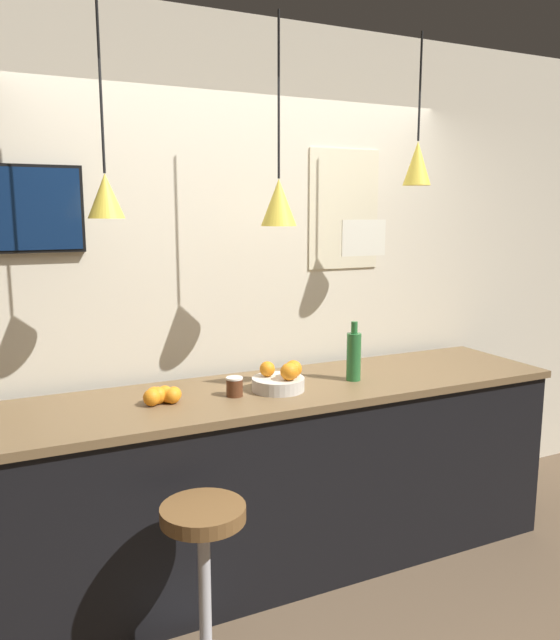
% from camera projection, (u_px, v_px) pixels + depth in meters
% --- Properties ---
extents(ground_plane, '(14.00, 14.00, 0.00)m').
position_uv_depth(ground_plane, '(344.00, 637.00, 2.78)').
color(ground_plane, brown).
extents(back_wall, '(8.00, 0.06, 2.90)m').
position_uv_depth(back_wall, '(244.00, 286.00, 3.54)').
color(back_wall, beige).
rests_on(back_wall, ground_plane).
extents(service_counter, '(3.06, 0.73, 0.98)m').
position_uv_depth(service_counter, '(280.00, 477.00, 3.28)').
color(service_counter, black).
rests_on(service_counter, ground_plane).
extents(bar_stool, '(0.39, 0.39, 0.74)m').
position_uv_depth(bar_stool, '(204.00, 568.00, 2.46)').
color(bar_stool, '#B7B7BC').
rests_on(bar_stool, ground_plane).
extents(fruit_bowl, '(0.27, 0.27, 0.15)m').
position_uv_depth(fruit_bowl, '(281.00, 379.00, 3.13)').
color(fruit_bowl, beige).
rests_on(fruit_bowl, service_counter).
extents(orange_pile, '(0.19, 0.11, 0.08)m').
position_uv_depth(orange_pile, '(162.00, 395.00, 2.92)').
color(orange_pile, orange).
rests_on(orange_pile, service_counter).
extents(juice_bottle, '(0.08, 0.08, 0.32)m').
position_uv_depth(juice_bottle, '(354.00, 355.00, 3.31)').
color(juice_bottle, '#286B33').
rests_on(juice_bottle, service_counter).
extents(spread_jar, '(0.08, 0.08, 0.09)m').
position_uv_depth(spread_jar, '(235.00, 387.00, 3.04)').
color(spread_jar, '#562D19').
rests_on(spread_jar, service_counter).
extents(pendant_lamp_left, '(0.16, 0.16, 0.96)m').
position_uv_depth(pendant_lamp_left, '(106.00, 194.00, 2.69)').
color(pendant_lamp_left, black).
extents(pendant_lamp_middle, '(0.18, 0.18, 1.00)m').
position_uv_depth(pendant_lamp_middle, '(279.00, 201.00, 3.05)').
color(pendant_lamp_middle, black).
extents(pendant_lamp_right, '(0.15, 0.15, 0.79)m').
position_uv_depth(pendant_lamp_right, '(417.00, 162.00, 3.37)').
color(pendant_lamp_right, black).
extents(mounted_tv, '(0.73, 0.04, 0.42)m').
position_uv_depth(mounted_tv, '(3.00, 209.00, 2.90)').
color(mounted_tv, black).
extents(hanging_menu_board, '(0.24, 0.01, 0.17)m').
position_uv_depth(hanging_menu_board, '(364.00, 238.00, 2.94)').
color(hanging_menu_board, white).
extents(wall_poster, '(0.47, 0.01, 0.70)m').
position_uv_depth(wall_poster, '(344.00, 210.00, 3.70)').
color(wall_poster, beige).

